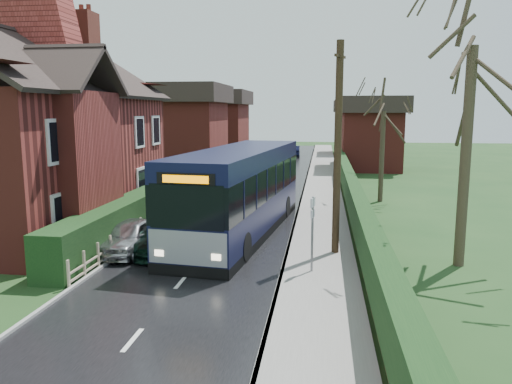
# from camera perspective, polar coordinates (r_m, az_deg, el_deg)

# --- Properties ---
(ground) EXTENTS (140.00, 140.00, 0.00)m
(ground) POSITION_cam_1_polar(r_m,az_deg,el_deg) (17.72, -6.76, -8.09)
(ground) COLOR #28461E
(ground) RESTS_ON ground
(road) EXTENTS (6.00, 100.00, 0.02)m
(road) POSITION_cam_1_polar(r_m,az_deg,el_deg) (27.22, -1.54, -1.87)
(road) COLOR black
(road) RESTS_ON ground
(pavement) EXTENTS (2.50, 100.00, 0.14)m
(pavement) POSITION_cam_1_polar(r_m,az_deg,el_deg) (26.87, 7.45, -1.96)
(pavement) COLOR slate
(pavement) RESTS_ON ground
(kerb_right) EXTENTS (0.12, 100.00, 0.14)m
(kerb_right) POSITION_cam_1_polar(r_m,az_deg,el_deg) (26.90, 4.89, -1.90)
(kerb_right) COLOR gray
(kerb_right) RESTS_ON ground
(kerb_left) EXTENTS (0.12, 100.00, 0.10)m
(kerb_left) POSITION_cam_1_polar(r_m,az_deg,el_deg) (27.86, -7.74, -1.61)
(kerb_left) COLOR gray
(kerb_left) RESTS_ON ground
(front_hedge) EXTENTS (1.20, 16.00, 1.60)m
(front_hedge) POSITION_cam_1_polar(r_m,az_deg,el_deg) (23.31, -13.06, -2.02)
(front_hedge) COLOR black
(front_hedge) RESTS_ON ground
(picket_fence) EXTENTS (0.10, 16.00, 0.90)m
(picket_fence) POSITION_cam_1_polar(r_m,az_deg,el_deg) (23.13, -11.28, -2.94)
(picket_fence) COLOR #978A66
(picket_fence) RESTS_ON ground
(right_wall_hedge) EXTENTS (0.60, 50.00, 1.80)m
(right_wall_hedge) POSITION_cam_1_polar(r_m,az_deg,el_deg) (26.75, 10.81, -0.03)
(right_wall_hedge) COLOR maroon
(right_wall_hedge) RESTS_ON ground
(brick_house) EXTENTS (9.30, 14.60, 10.30)m
(brick_house) POSITION_cam_1_polar(r_m,az_deg,el_deg) (24.84, -24.11, 6.41)
(brick_house) COLOR maroon
(brick_house) RESTS_ON ground
(bus) EXTENTS (4.14, 12.35, 3.68)m
(bus) POSITION_cam_1_polar(r_m,az_deg,el_deg) (21.32, -1.86, -0.03)
(bus) COLOR black
(bus) RESTS_ON ground
(car_silver) EXTENTS (1.60, 3.71, 1.25)m
(car_silver) POSITION_cam_1_polar(r_m,az_deg,el_deg) (19.32, -14.15, -4.93)
(car_silver) COLOR #B4B4B9
(car_silver) RESTS_ON ground
(car_green) EXTENTS (2.32, 4.40, 1.21)m
(car_green) POSITION_cam_1_polar(r_m,az_deg,el_deg) (19.23, -10.43, -4.91)
(car_green) COLOR black
(car_green) RESTS_ON ground
(car_distant) EXTENTS (1.49, 4.01, 1.31)m
(car_distant) POSITION_cam_1_polar(r_m,az_deg,el_deg) (57.57, 4.32, 4.65)
(car_distant) COLOR black
(car_distant) RESTS_ON ground
(bus_stop_sign) EXTENTS (0.15, 0.39, 2.59)m
(bus_stop_sign) POSITION_cam_1_polar(r_m,az_deg,el_deg) (16.03, 6.47, -3.62)
(bus_stop_sign) COLOR slate
(bus_stop_sign) RESTS_ON ground
(telegraph_pole) EXTENTS (0.42, 0.96, 7.68)m
(telegraph_pole) POSITION_cam_1_polar(r_m,az_deg,el_deg) (18.01, 9.31, 4.74)
(telegraph_pole) COLOR black
(telegraph_pole) RESTS_ON ground
(tree_right_near) EXTENTS (4.86, 4.86, 10.50)m
(tree_right_near) POSITION_cam_1_polar(r_m,az_deg,el_deg) (18.17, 23.67, 16.67)
(tree_right_near) COLOR #3A2F22
(tree_right_near) RESTS_ON ground
(tree_right_far) EXTENTS (3.89, 3.89, 7.51)m
(tree_right_far) POSITION_cam_1_polar(r_m,az_deg,el_deg) (29.74, 14.41, 9.64)
(tree_right_far) COLOR #332A1E
(tree_right_far) RESTS_ON ground
(tree_house_side) EXTENTS (4.58, 4.58, 10.42)m
(tree_house_side) POSITION_cam_1_polar(r_m,az_deg,el_deg) (33.14, -18.64, 13.15)
(tree_house_side) COLOR #362920
(tree_house_side) RESTS_ON ground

